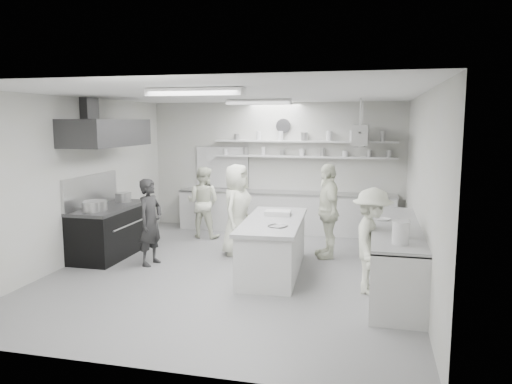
% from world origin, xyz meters
% --- Properties ---
extents(floor, '(6.00, 7.00, 0.02)m').
position_xyz_m(floor, '(0.00, 0.00, -0.01)').
color(floor, gray).
rests_on(floor, ground).
extents(ceiling, '(6.00, 7.00, 0.02)m').
position_xyz_m(ceiling, '(0.00, 0.00, 3.01)').
color(ceiling, silver).
rests_on(ceiling, wall_back).
extents(wall_back, '(6.00, 0.04, 3.00)m').
position_xyz_m(wall_back, '(0.00, 3.50, 1.50)').
color(wall_back, beige).
rests_on(wall_back, floor).
extents(wall_front, '(6.00, 0.04, 3.00)m').
position_xyz_m(wall_front, '(0.00, -3.50, 1.50)').
color(wall_front, beige).
rests_on(wall_front, floor).
extents(wall_left, '(0.04, 7.00, 3.00)m').
position_xyz_m(wall_left, '(-3.00, 0.00, 1.50)').
color(wall_left, beige).
rests_on(wall_left, floor).
extents(wall_right, '(0.04, 7.00, 3.00)m').
position_xyz_m(wall_right, '(3.00, 0.00, 1.50)').
color(wall_right, beige).
rests_on(wall_right, floor).
extents(stove, '(0.80, 1.80, 0.90)m').
position_xyz_m(stove, '(-2.60, 0.40, 0.45)').
color(stove, black).
rests_on(stove, floor).
extents(exhaust_hood, '(0.85, 2.00, 0.50)m').
position_xyz_m(exhaust_hood, '(-2.60, 0.40, 2.35)').
color(exhaust_hood, '#39393A').
rests_on(exhaust_hood, wall_left).
extents(back_counter, '(5.00, 0.60, 0.92)m').
position_xyz_m(back_counter, '(0.30, 3.20, 0.46)').
color(back_counter, silver).
rests_on(back_counter, floor).
extents(shelf_lower, '(4.20, 0.26, 0.04)m').
position_xyz_m(shelf_lower, '(0.70, 3.37, 1.75)').
color(shelf_lower, silver).
rests_on(shelf_lower, wall_back).
extents(shelf_upper, '(4.20, 0.26, 0.04)m').
position_xyz_m(shelf_upper, '(0.70, 3.37, 2.10)').
color(shelf_upper, silver).
rests_on(shelf_upper, wall_back).
extents(pass_through_window, '(1.30, 0.04, 1.00)m').
position_xyz_m(pass_through_window, '(-1.30, 3.48, 1.45)').
color(pass_through_window, black).
rests_on(pass_through_window, wall_back).
extents(wall_clock, '(0.32, 0.05, 0.32)m').
position_xyz_m(wall_clock, '(0.20, 3.46, 2.45)').
color(wall_clock, white).
rests_on(wall_clock, wall_back).
extents(right_counter, '(0.74, 3.30, 0.94)m').
position_xyz_m(right_counter, '(2.65, -0.20, 0.47)').
color(right_counter, silver).
rests_on(right_counter, floor).
extents(pot_rack, '(0.30, 1.60, 0.40)m').
position_xyz_m(pot_rack, '(2.00, 2.40, 2.30)').
color(pot_rack, '#ACACAC').
rests_on(pot_rack, ceiling).
extents(light_fixture_front, '(1.30, 0.25, 0.10)m').
position_xyz_m(light_fixture_front, '(0.00, -1.80, 2.94)').
color(light_fixture_front, silver).
rests_on(light_fixture_front, ceiling).
extents(light_fixture_rear, '(1.30, 0.25, 0.10)m').
position_xyz_m(light_fixture_rear, '(0.00, 1.80, 2.94)').
color(light_fixture_rear, silver).
rests_on(light_fixture_rear, ceiling).
extents(prep_island, '(1.01, 2.39, 0.86)m').
position_xyz_m(prep_island, '(0.65, 0.10, 0.43)').
color(prep_island, silver).
rests_on(prep_island, floor).
extents(stove_pot, '(0.41, 0.41, 0.23)m').
position_xyz_m(stove_pot, '(-2.60, -0.07, 1.03)').
color(stove_pot, '#ACACAC').
rests_on(stove_pot, stove).
extents(cook_stove, '(0.47, 0.63, 1.56)m').
position_xyz_m(cook_stove, '(-1.57, 0.02, 0.78)').
color(cook_stove, '#242424').
rests_on(cook_stove, floor).
extents(cook_back, '(0.81, 0.65, 1.58)m').
position_xyz_m(cook_back, '(-1.37, 2.24, 0.79)').
color(cook_back, white).
rests_on(cook_back, floor).
extents(cook_island_left, '(0.66, 0.92, 1.75)m').
position_xyz_m(cook_island_left, '(-0.26, 1.05, 0.88)').
color(cook_island_left, white).
rests_on(cook_island_left, floor).
extents(cook_island_right, '(0.72, 1.13, 1.78)m').
position_xyz_m(cook_island_right, '(1.46, 1.26, 0.89)').
color(cook_island_right, white).
rests_on(cook_island_right, floor).
extents(cook_right, '(0.71, 1.09, 1.60)m').
position_xyz_m(cook_right, '(2.29, -0.56, 0.80)').
color(cook_right, white).
rests_on(cook_right, floor).
extents(bowl_island_a, '(0.38, 0.38, 0.07)m').
position_xyz_m(bowl_island_a, '(0.83, -0.43, 0.90)').
color(bowl_island_a, '#ACACAC').
rests_on(bowl_island_a, prep_island).
extents(bowl_island_b, '(0.22, 0.22, 0.06)m').
position_xyz_m(bowl_island_b, '(0.85, -0.39, 0.90)').
color(bowl_island_b, silver).
rests_on(bowl_island_b, prep_island).
extents(bowl_right, '(0.33, 0.33, 0.06)m').
position_xyz_m(bowl_right, '(2.44, 0.19, 0.97)').
color(bowl_right, silver).
rests_on(bowl_right, right_counter).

